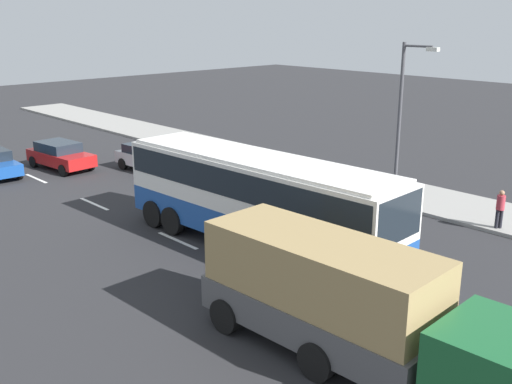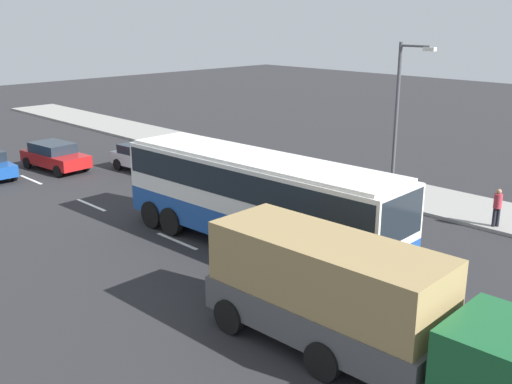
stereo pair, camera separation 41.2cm
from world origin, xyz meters
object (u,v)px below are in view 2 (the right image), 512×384
car_silver_hatch (147,158)px  pedestrian_near_curb (497,205)px  car_red_compact (55,156)px  cargo_truck (352,300)px  coach_bus (257,192)px  street_lamp (400,113)px

car_silver_hatch → pedestrian_near_curb: (17.46, 4.45, 0.26)m
car_red_compact → cargo_truck: bearing=-15.0°
car_silver_hatch → cargo_truck: bearing=-24.8°
car_red_compact → pedestrian_near_curb: size_ratio=2.87×
coach_bus → car_silver_hatch: 12.79m
cargo_truck → car_silver_hatch: cargo_truck is taller
car_silver_hatch → car_red_compact: size_ratio=1.03×
coach_bus → car_red_compact: (-16.09, 0.25, -1.35)m
car_silver_hatch → pedestrian_near_curb: size_ratio=2.95×
car_red_compact → street_lamp: 18.74m
cargo_truck → car_silver_hatch: size_ratio=1.87×
coach_bus → street_lamp: (0.54, 8.20, 2.02)m
car_silver_hatch → pedestrian_near_curb: 18.02m
pedestrian_near_curb → street_lamp: bearing=36.7°
cargo_truck → car_red_compact: size_ratio=1.92×
coach_bus → pedestrian_near_curb: size_ratio=7.55×
car_red_compact → street_lamp: (16.63, 7.95, 3.36)m
coach_bus → car_silver_hatch: (-12.18, 3.65, -1.37)m
coach_bus → street_lamp: bearing=83.9°
car_silver_hatch → coach_bus: bearing=-20.6°
car_silver_hatch → car_red_compact: car_red_compact is taller
car_red_compact → pedestrian_near_curb: pedestrian_near_curb is taller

